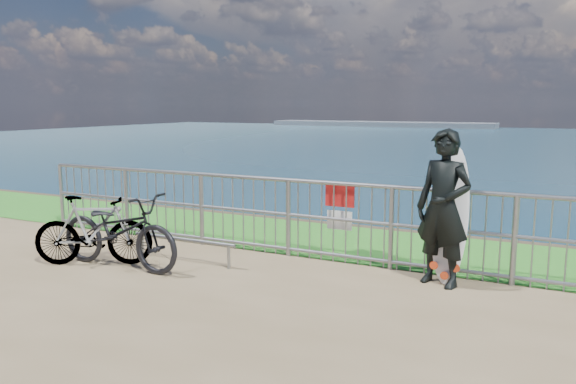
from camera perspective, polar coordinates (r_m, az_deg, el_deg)
The scene contains 8 objects.
grass_strip at distance 8.92m, azimuth 6.09°, elevation -5.08°, with size 120.00×120.00×0.00m, color #267A21.
seascape at distance 160.02m, azimuth 9.34°, elevation 6.63°, with size 260.00×260.00×5.00m.
railing at distance 7.79m, azimuth 3.50°, elevation -2.81°, with size 10.06×0.10×1.13m.
surfer at distance 6.91m, azimuth 15.50°, elevation -1.59°, with size 0.69×0.45×1.88m, color black.
surfboard at distance 7.08m, azimuth 16.11°, elevation -2.72°, with size 0.45×0.41×1.69m.
bicycle_near at distance 7.77m, azimuth -16.82°, elevation -3.77°, with size 0.67×1.93×1.01m, color black.
bicycle_far at distance 8.02m, azimuth -19.18°, elevation -3.71°, with size 0.45×1.59×0.95m, color black.
bike_rack at distance 7.88m, azimuth -10.56°, elevation -5.02°, with size 1.66×0.05×0.35m.
Camera 1 is at (2.96, -5.44, 2.17)m, focal length 35.00 mm.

